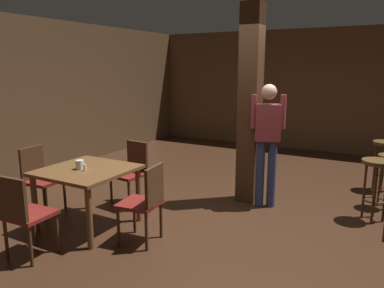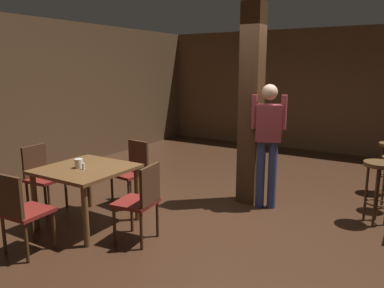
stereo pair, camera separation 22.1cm
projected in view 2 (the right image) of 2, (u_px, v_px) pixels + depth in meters
name	position (u px, v px, depth m)	size (l,w,h in m)	color
ground_plane	(241.00, 214.00, 5.02)	(10.80, 10.80, 0.00)	#382114
wall_back	(325.00, 91.00, 8.49)	(8.00, 0.10, 2.80)	brown
wall_left	(41.00, 97.00, 6.79)	(0.10, 9.00, 2.80)	brown
pillar	(251.00, 106.00, 5.25)	(0.28, 0.28, 2.80)	#422816
dining_table	(86.00, 176.00, 4.59)	(1.01, 1.01, 0.74)	brown
chair_east	(141.00, 199.00, 4.16)	(0.47, 0.47, 0.89)	maroon
chair_north	(133.00, 169.00, 5.37)	(0.46, 0.46, 0.89)	maroon
chair_west	(41.00, 174.00, 5.10)	(0.45, 0.45, 0.89)	maroon
chair_south	(21.00, 209.00, 3.85)	(0.44, 0.44, 0.89)	maroon
napkin_cup	(79.00, 163.00, 4.54)	(0.10, 0.10, 0.11)	silver
salt_shaker	(83.00, 166.00, 4.47)	(0.03, 0.03, 0.08)	silver
standing_person	(268.00, 137.00, 5.09)	(0.46, 0.31, 1.72)	maroon
bar_stool_near	(378.00, 177.00, 4.63)	(0.38, 0.38, 0.80)	#4C3319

